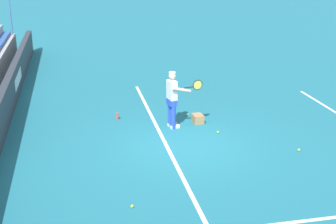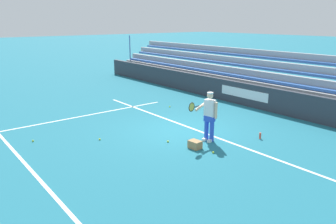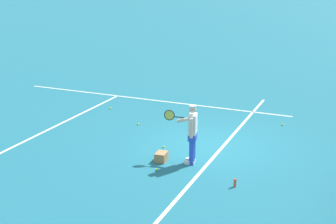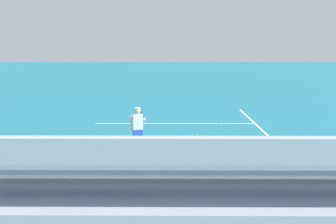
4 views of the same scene
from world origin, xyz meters
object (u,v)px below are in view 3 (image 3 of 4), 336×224
(ball_box_cardboard, at_px, (161,157))
(water_bottle, at_px, (235,183))
(tennis_ball_midcourt, at_px, (111,108))
(tennis_ball_near_player, at_px, (157,169))
(tennis_player, at_px, (192,133))
(tennis_ball_far_left, at_px, (138,124))
(tennis_ball_by_box, at_px, (283,125))
(tennis_ball_toward_net, at_px, (164,147))

(ball_box_cardboard, relative_size, water_bottle, 1.82)
(ball_box_cardboard, xyz_separation_m, tennis_ball_midcourt, (3.91, 3.96, -0.10))
(tennis_ball_near_player, bearing_deg, ball_box_cardboard, 13.00)
(tennis_player, xyz_separation_m, water_bottle, (-1.01, -1.57, -0.78))
(tennis_player, relative_size, ball_box_cardboard, 4.29)
(tennis_player, distance_m, tennis_ball_near_player, 1.42)
(tennis_player, bearing_deg, water_bottle, -122.71)
(tennis_ball_far_left, xyz_separation_m, tennis_ball_near_player, (-3.30, -2.24, 0.00))
(ball_box_cardboard, distance_m, tennis_ball_far_left, 3.35)
(tennis_player, relative_size, tennis_ball_near_player, 25.98)
(ball_box_cardboard, xyz_separation_m, water_bottle, (-0.78, -2.40, -0.02))
(ball_box_cardboard, relative_size, tennis_ball_by_box, 6.06)
(ball_box_cardboard, distance_m, tennis_ball_by_box, 5.29)
(ball_box_cardboard, xyz_separation_m, tennis_ball_by_box, (4.58, -2.64, -0.10))
(ball_box_cardboard, xyz_separation_m, tennis_ball_far_left, (2.63, 2.08, -0.10))
(tennis_player, height_order, tennis_ball_far_left, tennis_player)
(tennis_ball_toward_net, xyz_separation_m, tennis_ball_near_player, (-1.64, -0.51, 0.00))
(tennis_ball_by_box, bearing_deg, tennis_player, 157.52)
(tennis_ball_far_left, distance_m, tennis_ball_by_box, 5.12)
(tennis_ball_near_player, bearing_deg, tennis_ball_far_left, 34.16)
(ball_box_cardboard, distance_m, tennis_ball_toward_net, 1.04)
(tennis_player, distance_m, ball_box_cardboard, 1.16)
(ball_box_cardboard, bearing_deg, tennis_ball_midcourt, 45.32)
(tennis_player, xyz_separation_m, ball_box_cardboard, (-0.22, 0.84, -0.76))
(tennis_ball_toward_net, distance_m, tennis_ball_near_player, 1.72)
(tennis_ball_toward_net, relative_size, tennis_ball_midcourt, 1.00)
(tennis_ball_toward_net, bearing_deg, tennis_ball_by_box, -39.67)
(tennis_ball_near_player, relative_size, water_bottle, 0.30)
(ball_box_cardboard, relative_size, tennis_ball_far_left, 6.06)
(water_bottle, bearing_deg, tennis_ball_midcourt, 53.56)
(tennis_ball_near_player, distance_m, water_bottle, 2.25)
(tennis_player, xyz_separation_m, tennis_ball_midcourt, (3.69, 4.80, -0.86))
(ball_box_cardboard, relative_size, tennis_ball_near_player, 6.06)
(tennis_ball_far_left, relative_size, tennis_ball_near_player, 1.00)
(tennis_ball_midcourt, bearing_deg, ball_box_cardboard, -134.68)
(tennis_ball_near_player, height_order, tennis_ball_by_box, same)
(tennis_ball_by_box, bearing_deg, water_bottle, 177.45)
(ball_box_cardboard, bearing_deg, tennis_ball_near_player, -167.00)
(tennis_ball_far_left, bearing_deg, tennis_ball_near_player, -145.84)
(tennis_player, xyz_separation_m, tennis_ball_toward_net, (0.75, 1.19, -0.86))
(tennis_ball_midcourt, distance_m, water_bottle, 7.91)
(ball_box_cardboard, height_order, water_bottle, ball_box_cardboard)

